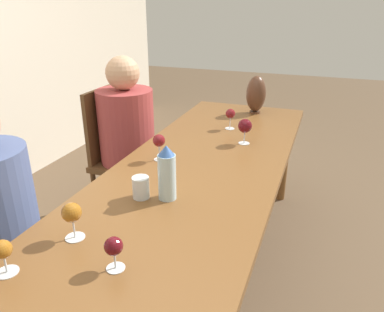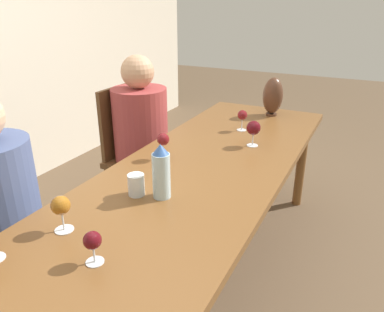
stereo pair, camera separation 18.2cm
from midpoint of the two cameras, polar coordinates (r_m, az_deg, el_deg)
name	(u,v)px [view 2 (the right image)]	position (r m, az deg, el deg)	size (l,w,h in m)	color
ground_plane	(194,290)	(2.30, 2.64, -19.76)	(14.00, 14.00, 0.00)	brown
dining_table	(194,185)	(1.90, 3.01, -4.54)	(2.73, 0.84, 0.75)	brown
water_bottle	(161,172)	(1.60, -1.49, -2.51)	(0.08, 0.08, 0.25)	#ADCCD6
water_tumbler	(136,185)	(1.66, -5.41, -4.46)	(0.07, 0.07, 0.10)	silver
vase	(273,96)	(2.86, 14.03, 8.84)	(0.15, 0.15, 0.28)	#4C2D1E
wine_glass_0	(61,206)	(1.43, -15.99, -7.50)	(0.07, 0.07, 0.14)	silver
wine_glass_1	(163,140)	(2.00, -1.83, 2.38)	(0.07, 0.07, 0.14)	silver
wine_glass_2	(253,128)	(2.23, 11.68, 4.11)	(0.08, 0.08, 0.15)	silver
wine_glass_4	(92,241)	(1.26, -10.88, -12.80)	(0.06, 0.06, 0.12)	silver
wine_glass_5	(242,116)	(2.49, 9.77, 6.03)	(0.06, 0.06, 0.14)	silver
chair_far	(133,150)	(2.81, -7.12, 0.95)	(0.44, 0.44, 0.98)	brown
person_near	(1,213)	(1.91, -24.75, -7.93)	(0.38, 0.38, 1.21)	#2D2D38
person_far	(143,135)	(2.72, -5.61, 3.09)	(0.39, 0.39, 1.21)	#2D2D38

